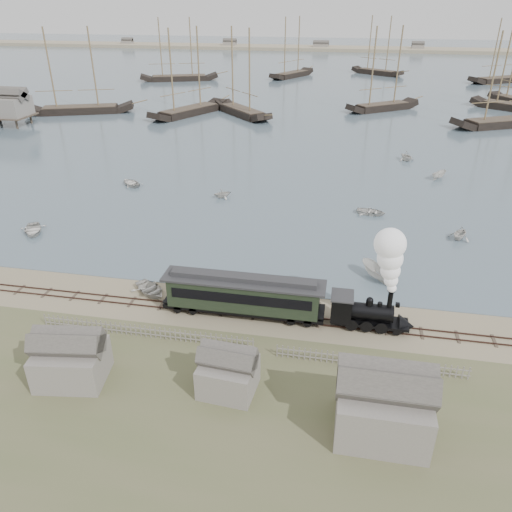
# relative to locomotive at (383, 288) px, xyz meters

# --- Properties ---
(ground) EXTENTS (600.00, 600.00, 0.00)m
(ground) POSITION_rel_locomotive_xyz_m (-13.20, 2.00, -4.24)
(ground) COLOR gray
(ground) RESTS_ON ground
(harbor_water) EXTENTS (600.00, 336.00, 0.06)m
(harbor_water) POSITION_rel_locomotive_xyz_m (-13.20, 172.00, -4.21)
(harbor_water) COLOR #4B616B
(harbor_water) RESTS_ON ground
(rail_track) EXTENTS (120.00, 1.80, 0.16)m
(rail_track) POSITION_rel_locomotive_xyz_m (-13.20, 0.00, -4.20)
(rail_track) COLOR #3B2620
(rail_track) RESTS_ON ground
(picket_fence_west) EXTENTS (19.00, 0.10, 1.20)m
(picket_fence_west) POSITION_rel_locomotive_xyz_m (-19.70, -5.00, -4.24)
(picket_fence_west) COLOR gray
(picket_fence_west) RESTS_ON ground
(picket_fence_east) EXTENTS (15.00, 0.10, 1.20)m
(picket_fence_east) POSITION_rel_locomotive_xyz_m (-0.70, -5.50, -4.24)
(picket_fence_east) COLOR gray
(picket_fence_east) RESTS_ON ground
(shed_left) EXTENTS (5.00, 4.00, 4.10)m
(shed_left) POSITION_rel_locomotive_xyz_m (-23.20, -11.00, -4.24)
(shed_left) COLOR gray
(shed_left) RESTS_ON ground
(shed_mid) EXTENTS (4.00, 3.50, 3.60)m
(shed_mid) POSITION_rel_locomotive_xyz_m (-11.20, -10.00, -4.24)
(shed_mid) COLOR gray
(shed_mid) RESTS_ON ground
(shed_right) EXTENTS (6.00, 5.00, 5.10)m
(shed_right) POSITION_rel_locomotive_xyz_m (-0.20, -12.00, -4.24)
(shed_right) COLOR gray
(shed_right) RESTS_ON ground
(far_spit) EXTENTS (500.00, 20.00, 1.80)m
(far_spit) POSITION_rel_locomotive_xyz_m (-13.20, 252.00, -4.24)
(far_spit) COLOR tan
(far_spit) RESTS_ON ground
(locomotive) EXTENTS (7.37, 2.75, 9.19)m
(locomotive) POSITION_rel_locomotive_xyz_m (0.00, 0.00, 0.00)
(locomotive) COLOR black
(locomotive) RESTS_ON ground
(passenger_coach) EXTENTS (14.77, 2.85, 3.59)m
(passenger_coach) POSITION_rel_locomotive_xyz_m (-12.15, 0.00, -1.98)
(passenger_coach) COLOR black
(passenger_coach) RESTS_ON ground
(beached_dinghy) EXTENTS (4.81, 5.03, 0.85)m
(beached_dinghy) POSITION_rel_locomotive_xyz_m (-22.00, 1.91, -3.82)
(beached_dinghy) COLOR silver
(beached_dinghy) RESTS_ON ground
(rowboat_0) EXTENTS (5.26, 4.82, 0.89)m
(rowboat_0) POSITION_rel_locomotive_xyz_m (-41.48, 12.43, -3.74)
(rowboat_0) COLOR silver
(rowboat_0) RESTS_ON harbor_water
(rowboat_1) EXTENTS (3.38, 3.47, 1.39)m
(rowboat_1) POSITION_rel_locomotive_xyz_m (-21.36, 28.64, -3.49)
(rowboat_1) COLOR silver
(rowboat_1) RESTS_ON harbor_water
(rowboat_2) EXTENTS (4.18, 3.89, 1.61)m
(rowboat_2) POSITION_rel_locomotive_xyz_m (0.02, 8.80, -3.38)
(rowboat_2) COLOR silver
(rowboat_2) RESTS_ON harbor_water
(rowboat_3) EXTENTS (3.45, 4.32, 0.80)m
(rowboat_3) POSITION_rel_locomotive_xyz_m (-0.18, 26.25, -3.78)
(rowboat_3) COLOR silver
(rowboat_3) RESTS_ON harbor_water
(rowboat_4) EXTENTS (3.93, 3.79, 1.59)m
(rowboat_4) POSITION_rel_locomotive_xyz_m (10.19, 20.43, -3.39)
(rowboat_4) COLOR silver
(rowboat_4) RESTS_ON harbor_water
(rowboat_5) EXTENTS (3.25, 3.03, 1.25)m
(rowboat_5) POSITION_rel_locomotive_xyz_m (10.69, 43.26, -3.56)
(rowboat_5) COLOR silver
(rowboat_5) RESTS_ON harbor_water
(rowboat_6) EXTENTS (4.59, 4.78, 0.81)m
(rowboat_6) POSITION_rel_locomotive_xyz_m (-36.63, 31.29, -3.78)
(rowboat_6) COLOR silver
(rowboat_6) RESTS_ON harbor_water
(rowboat_7) EXTENTS (4.20, 4.05, 1.70)m
(rowboat_7) POSITION_rel_locomotive_xyz_m (6.35, 52.57, -3.33)
(rowboat_7) COLOR silver
(rowboat_7) RESTS_ON harbor_water
(schooner_0) EXTENTS (26.33, 14.84, 20.00)m
(schooner_0) POSITION_rel_locomotive_xyz_m (-70.53, 79.10, 5.82)
(schooner_0) COLOR black
(schooner_0) RESTS_ON harbor_water
(schooner_1) EXTENTS (15.63, 23.28, 20.00)m
(schooner_1) POSITION_rel_locomotive_xyz_m (-43.25, 82.31, 5.82)
(schooner_1) COLOR black
(schooner_1) RESTS_ON harbor_water
(schooner_2) EXTENTS (17.90, 19.17, 20.00)m
(schooner_2) POSITION_rel_locomotive_xyz_m (-30.32, 84.08, 5.82)
(schooner_2) COLOR black
(schooner_2) RESTS_ON harbor_water
(schooner_3) EXTENTS (19.09, 15.91, 20.00)m
(schooner_3) POSITION_rel_locomotive_xyz_m (3.71, 96.59, 5.82)
(schooner_3) COLOR black
(schooner_3) RESTS_ON harbor_water
(schooner_6) EXTENTS (26.84, 14.83, 20.00)m
(schooner_6) POSITION_rel_locomotive_xyz_m (-63.32, 134.81, 5.82)
(schooner_6) COLOR black
(schooner_6) RESTS_ON harbor_water
(schooner_7) EXTENTS (14.60, 21.64, 20.00)m
(schooner_7) POSITION_rel_locomotive_xyz_m (-26.21, 149.90, 5.82)
(schooner_7) COLOR black
(schooner_7) RESTS_ON harbor_water
(schooner_8) EXTENTS (19.36, 15.20, 20.00)m
(schooner_8) POSITION_rel_locomotive_xyz_m (4.01, 162.20, 5.82)
(schooner_8) COLOR black
(schooner_8) RESTS_ON harbor_water
(schooner_9) EXTENTS (23.99, 17.84, 20.00)m
(schooner_9) POSITION_rel_locomotive_xyz_m (44.74, 151.25, 5.82)
(schooner_9) COLOR black
(schooner_9) RESTS_ON harbor_water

